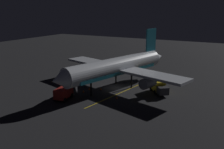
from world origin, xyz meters
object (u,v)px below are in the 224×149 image
at_px(ground_crew_worker, 65,96).
at_px(traffic_cone_under_wing, 89,89).
at_px(baggage_truck, 65,92).
at_px(traffic_cone_near_right, 117,97).
at_px(traffic_cone_far, 83,91).
at_px(catering_truck, 159,87).
at_px(airliner, 118,67).
at_px(traffic_cone_near_left, 101,89).

bearing_deg(ground_crew_worker, traffic_cone_under_wing, -93.29).
distance_m(baggage_truck, traffic_cone_near_right, 10.06).
bearing_deg(traffic_cone_far, catering_truck, -152.19).
height_order(airliner, traffic_cone_far, airliner).
xyz_separation_m(catering_truck, traffic_cone_under_wing, (13.74, 5.20, -1.03)).
distance_m(traffic_cone_near_right, traffic_cone_under_wing, 8.02).
height_order(baggage_truck, traffic_cone_near_left, baggage_truck).
bearing_deg(baggage_truck, airliner, -117.50).
xyz_separation_m(airliner, traffic_cone_near_right, (-3.14, 6.65, -4.38)).
bearing_deg(traffic_cone_near_right, traffic_cone_under_wing, -14.79).
bearing_deg(traffic_cone_near_left, baggage_truck, 65.78).
bearing_deg(traffic_cone_near_right, traffic_cone_far, 0.25).
relative_size(catering_truck, traffic_cone_near_right, 9.97).
xyz_separation_m(airliner, traffic_cone_under_wing, (4.62, 4.60, -4.38)).
distance_m(airliner, traffic_cone_near_right, 8.56).
distance_m(ground_crew_worker, traffic_cone_near_left, 9.23).
xyz_separation_m(airliner, traffic_cone_far, (4.68, 6.68, -4.38)).
relative_size(airliner, ground_crew_worker, 19.21).
height_order(ground_crew_worker, traffic_cone_near_right, ground_crew_worker).
xyz_separation_m(baggage_truck, traffic_cone_near_right, (-8.95, -4.51, -0.93)).
distance_m(baggage_truck, catering_truck, 19.02).
bearing_deg(catering_truck, airliner, 3.77).
bearing_deg(traffic_cone_far, ground_crew_worker, 86.17).
relative_size(baggage_truck, ground_crew_worker, 3.49).
bearing_deg(baggage_truck, traffic_cone_far, -104.14).
relative_size(baggage_truck, traffic_cone_near_left, 11.05).
distance_m(catering_truck, ground_crew_worker, 19.19).
relative_size(traffic_cone_near_right, traffic_cone_under_wing, 1.00).
bearing_deg(traffic_cone_far, traffic_cone_near_right, -179.75).
relative_size(baggage_truck, traffic_cone_far, 11.05).
bearing_deg(traffic_cone_near_left, airliner, -124.02).
height_order(catering_truck, traffic_cone_under_wing, catering_truck).
height_order(catering_truck, traffic_cone_near_left, catering_truck).
relative_size(catering_truck, traffic_cone_under_wing, 9.97).
relative_size(airliner, catering_truck, 6.10).
height_order(baggage_truck, traffic_cone_far, baggage_truck).
relative_size(ground_crew_worker, traffic_cone_near_right, 3.16).
bearing_deg(traffic_cone_far, traffic_cone_near_left, -126.08).
distance_m(traffic_cone_near_left, traffic_cone_near_right, 6.34).
height_order(airliner, catering_truck, airliner).
height_order(airliner, traffic_cone_near_right, airliner).
height_order(baggage_truck, traffic_cone_near_right, baggage_truck).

